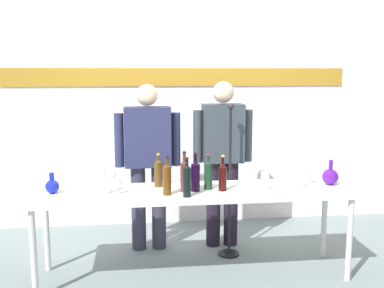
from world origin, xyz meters
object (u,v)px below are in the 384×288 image
(wine_bottle_3, at_px, (158,172))
(wine_glass_right_3, at_px, (309,173))
(wine_bottle_0, at_px, (223,176))
(wine_glass_right_0, at_px, (301,177))
(wine_glass_right_2, at_px, (265,177))
(wine_bottle_4, at_px, (195,175))
(microphone_stand, at_px, (230,206))
(wine_bottle_6, at_px, (167,178))
(wine_glass_left_4, at_px, (112,175))
(presenter_right, at_px, (223,154))
(decanter_blue_left, at_px, (52,186))
(wine_bottle_5, at_px, (187,180))
(wine_glass_left_2, at_px, (111,180))
(wine_glass_left_1, at_px, (117,183))
(decanter_blue_right, at_px, (330,177))
(display_table, at_px, (194,197))
(wine_bottle_2, at_px, (208,174))
(wine_glass_left_0, at_px, (101,174))
(wine_glass_right_1, at_px, (297,169))
(wine_glass_left_3, at_px, (105,182))
(presenter_left, at_px, (148,156))
(wine_bottle_1, at_px, (184,175))

(wine_bottle_3, bearing_deg, wine_glass_right_3, -3.72)
(wine_glass_right_3, bearing_deg, wine_bottle_0, -171.64)
(wine_glass_right_0, relative_size, wine_glass_right_2, 0.94)
(wine_bottle_4, height_order, microphone_stand, microphone_stand)
(wine_bottle_6, relative_size, wine_glass_left_4, 2.38)
(wine_bottle_4, bearing_deg, wine_bottle_6, -159.89)
(presenter_right, distance_m, wine_glass_right_0, 0.90)
(wine_bottle_3, xyz_separation_m, microphone_stand, (0.68, 0.24, -0.40))
(decanter_blue_left, xyz_separation_m, wine_bottle_5, (1.08, -0.23, 0.08))
(wine_glass_left_4, height_order, wine_glass_right_3, wine_glass_right_3)
(wine_glass_left_2, height_order, wine_glass_right_2, wine_glass_right_2)
(wine_bottle_4, bearing_deg, wine_glass_left_1, -177.82)
(wine_glass_right_3, bearing_deg, decanter_blue_right, -11.32)
(microphone_stand, bearing_deg, display_table, -134.39)
(decanter_blue_right, xyz_separation_m, wine_bottle_0, (-0.98, -0.08, 0.05))
(wine_bottle_2, height_order, wine_bottle_4, wine_bottle_4)
(wine_glass_left_2, bearing_deg, wine_glass_left_0, 114.38)
(wine_glass_left_1, distance_m, wine_glass_right_1, 1.65)
(wine_bottle_4, xyz_separation_m, wine_glass_right_2, (0.58, -0.04, -0.02))
(wine_bottle_2, distance_m, wine_glass_left_4, 0.84)
(wine_bottle_4, height_order, wine_bottle_6, wine_bottle_4)
(wine_bottle_0, height_order, wine_glass_left_3, wine_bottle_0)
(wine_glass_left_4, xyz_separation_m, wine_glass_right_1, (1.68, 0.01, 0.01))
(wine_bottle_4, bearing_deg, wine_glass_right_3, 5.70)
(decanter_blue_left, relative_size, wine_bottle_3, 0.60)
(wine_glass_left_1, bearing_deg, wine_glass_right_1, 10.42)
(decanter_blue_right, xyz_separation_m, wine_glass_left_2, (-1.90, -0.00, 0.02))
(display_table, distance_m, wine_glass_left_1, 0.66)
(presenter_left, bearing_deg, wine_bottle_0, -49.59)
(wine_bottle_0, bearing_deg, wine_bottle_5, -154.53)
(wine_glass_left_0, relative_size, wine_glass_right_0, 1.06)
(display_table, xyz_separation_m, microphone_stand, (0.39, 0.40, -0.22))
(decanter_blue_left, bearing_deg, wine_glass_right_3, 0.96)
(wine_glass_right_2, bearing_deg, microphone_stand, 113.34)
(wine_bottle_0, bearing_deg, wine_bottle_4, 176.29)
(presenter_right, bearing_deg, wine_glass_right_0, -52.84)
(decanter_blue_left, relative_size, wine_glass_left_1, 1.32)
(wine_glass_right_0, xyz_separation_m, wine_glass_right_2, (-0.32, -0.02, 0.01))
(display_table, height_order, wine_glass_left_4, wine_glass_left_4)
(wine_glass_left_1, relative_size, wine_glass_left_4, 0.98)
(wine_glass_left_4, bearing_deg, wine_bottle_2, -15.03)
(wine_bottle_3, height_order, wine_glass_left_3, wine_bottle_3)
(presenter_right, relative_size, wine_glass_left_2, 11.56)
(wine_bottle_4, xyz_separation_m, wine_glass_left_2, (-0.70, 0.06, -0.04))
(presenter_right, relative_size, wine_bottle_2, 5.39)
(presenter_right, bearing_deg, wine_bottle_3, -142.56)
(wine_bottle_2, distance_m, wine_glass_left_0, 0.93)
(wine_bottle_1, distance_m, microphone_stand, 0.77)
(wine_glass_left_0, xyz_separation_m, wine_glass_right_2, (1.37, -0.31, 0.00))
(wine_bottle_0, height_order, wine_bottle_2, wine_bottle_2)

